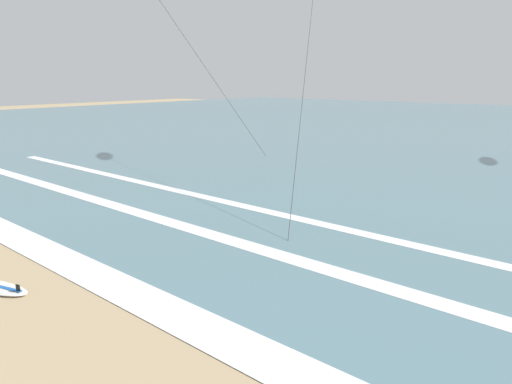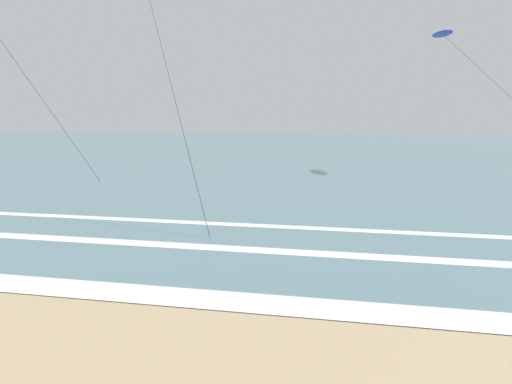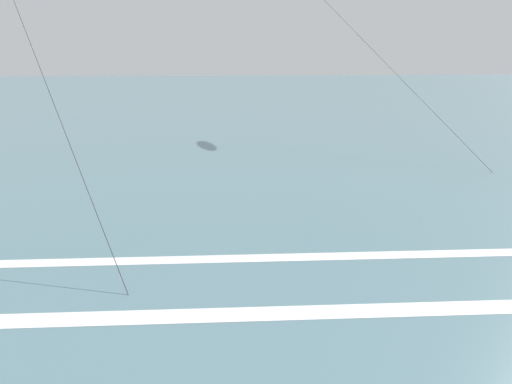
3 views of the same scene
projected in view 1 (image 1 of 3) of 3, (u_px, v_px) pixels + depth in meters
name	position (u px, v px, depth m)	size (l,w,h in m)	color
wave_foam_shoreline	(194.00, 324.00, 9.12)	(48.17, 1.09, 0.01)	white
wave_foam_mid_break	(262.00, 250.00, 13.06)	(38.60, 0.64, 0.01)	white
wave_foam_outer_break	(380.00, 238.00, 14.06)	(47.05, 0.53, 0.01)	white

